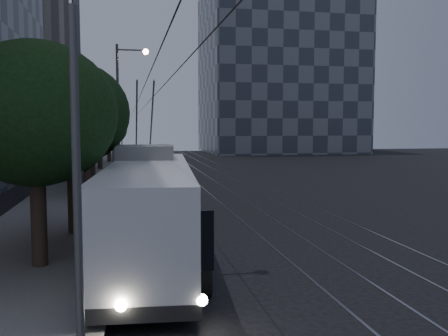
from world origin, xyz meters
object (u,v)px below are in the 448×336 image
trolleybus (149,209)px  car_white_d (141,158)px  car_white_c (150,165)px  car_white_b (131,166)px  streetlamp_near (93,51)px  car_white_a (131,173)px  streetlamp_far (123,98)px  pickup_silver (148,179)px

trolleybus → car_white_d: bearing=93.3°
car_white_c → car_white_d: size_ratio=0.95×
car_white_b → streetlamp_near: (-1.08, -28.08, 5.44)m
car_white_a → trolleybus: bearing=-101.5°
car_white_d → car_white_c: bearing=-101.7°
car_white_c → car_white_d: bearing=112.0°
trolleybus → car_white_b: (-0.41, 27.01, -0.88)m
car_white_a → car_white_c: (1.60, 7.14, -0.07)m
car_white_b → streetlamp_far: (-0.48, -3.10, 5.44)m
pickup_silver → car_white_d: size_ratio=1.62×
trolleybus → streetlamp_far: size_ratio=1.13×
trolleybus → pickup_silver: bearing=92.3°
car_white_a → pickup_silver: bearing=-93.9°
trolleybus → car_white_a: size_ratio=2.84×
car_white_b → car_white_d: size_ratio=1.19×
streetlamp_near → car_white_c: bearing=84.7°
car_white_a → car_white_c: 7.32m
car_white_a → streetlamp_far: size_ratio=0.40×
streetlamp_near → car_white_d: bearing=86.8°
car_white_b → car_white_c: (1.60, 1.08, -0.06)m
car_white_a → car_white_b: car_white_a is taller
trolleybus → car_white_d: size_ratio=2.89×
car_white_c → streetlamp_far: bearing=-98.2°
car_white_b → streetlamp_near: bearing=-89.1°
trolleybus → car_white_a: (-0.41, 20.95, -0.88)m
car_white_d → streetlamp_far: size_ratio=0.39×
car_white_b → pickup_silver: bearing=-82.5°
streetlamp_far → car_white_c: bearing=63.5°
car_white_c → car_white_d: (-0.55, 8.48, 0.05)m
trolleybus → streetlamp_far: (-0.89, 23.91, 4.56)m
trolleybus → streetlamp_far: bearing=96.4°
pickup_silver → car_white_d: pickup_silver is taller
car_white_c → streetlamp_far: (-2.08, -4.18, 5.51)m
car_white_a → car_white_d: 15.66m
car_white_c → streetlamp_far: 7.22m
car_white_b → streetlamp_far: 6.28m
car_white_b → car_white_c: bearing=37.1°
car_white_d → streetlamp_near: (-2.14, -37.64, 5.45)m
trolleybus → pickup_silver: size_ratio=1.79×
trolleybus → pickup_silver: trolleybus is taller
pickup_silver → car_white_a: size_ratio=1.59×
streetlamp_far → pickup_silver: bearing=-81.1°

